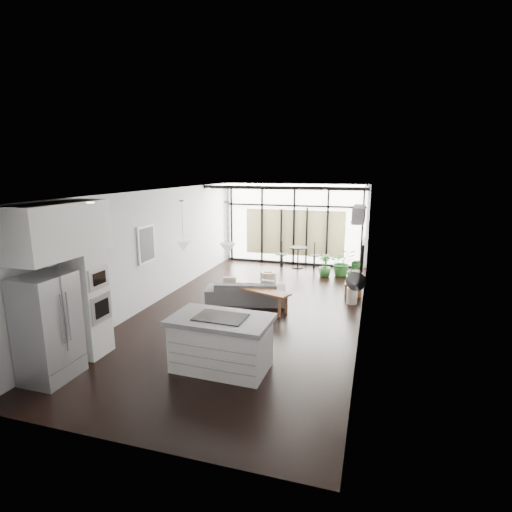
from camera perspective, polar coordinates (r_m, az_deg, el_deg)
The scene contains 28 objects.
floor at distance 9.62m, azimuth -0.52°, elevation -7.66°, with size 5.00×10.00×0.00m, color black.
ceiling at distance 9.05m, azimuth -0.55°, elevation 9.23°, with size 5.00×10.00×0.00m, color white.
wall_left at distance 10.24m, azimuth -14.02°, elevation 1.34°, with size 0.02×10.00×2.80m, color silver.
wall_right at distance 8.84m, azimuth 15.14°, elevation -0.45°, with size 0.02×10.00×2.80m, color silver.
wall_back at distance 14.02m, azimuth 5.54°, elevation 4.56°, with size 5.00×0.02×2.80m, color silver.
wall_front at distance 4.90m, azimuth -18.45°, elevation -11.14°, with size 5.00×0.02×2.80m, color silver.
glazing at distance 13.91m, azimuth 5.44°, elevation 4.50°, with size 5.00×0.20×2.80m, color black.
skylight at distance 12.92m, azimuth 4.79°, elevation 10.01°, with size 4.70×1.90×0.06m, color white.
neighbour_building at distance 14.02m, azimuth 5.47°, elevation 3.32°, with size 3.50×0.02×1.60m, color #D0C38B.
island at distance 6.83m, azimuth -5.00°, elevation -12.30°, with size 1.67×0.99×0.91m, color silver.
cooktop at distance 6.65m, azimuth -5.08°, elevation -8.68°, with size 0.83×0.56×0.01m, color black.
fridge at distance 7.15m, azimuth -27.57°, elevation -9.08°, with size 0.66×0.83×1.71m, color gray.
appliance_column at distance 7.69m, azimuth -23.07°, elevation -5.26°, with size 0.57×0.60×2.20m, color silver.
upper_cabinets at distance 7.09m, azimuth -26.17°, elevation 3.41°, with size 0.62×1.75×0.86m, color silver.
pendant_left at distance 6.85m, azimuth -10.35°, elevation 1.41°, with size 0.26×0.26×0.18m, color white.
pendant_right at distance 6.53m, azimuth -4.07°, elevation 1.05°, with size 0.26×0.26×0.18m, color white.
sofa at distance 9.96m, azimuth -1.42°, elevation -4.62°, with size 1.97×0.58×0.77m, color #515153.
console_bench at distance 9.55m, azimuth 0.48°, elevation -6.21°, with size 1.57×0.39×0.50m, color brown.
pouf at distance 11.58m, azimuth 1.76°, elevation -3.19°, with size 0.47×0.47×0.38m, color beige.
crate at distance 10.95m, azimuth 13.69°, elevation -4.60°, with size 0.43×0.43×0.33m, color brown.
plant_tall at distance 12.76m, azimuth 12.19°, elevation -1.30°, with size 0.78×0.87×0.68m, color #286126.
plant_med at distance 12.59m, azimuth 9.79°, elevation -2.03°, with size 0.40×0.71×0.40m, color #286126.
plant_crate at distance 10.87m, azimuth 13.78°, elevation -3.05°, with size 0.36×0.65×0.29m, color #286126.
milk_can at distance 10.23m, azimuth 13.58°, elevation -5.26°, with size 0.26×0.26×0.51m, color beige.
bistro_set at distance 13.55m, azimuth 6.01°, elevation -0.03°, with size 1.66×0.66×0.80m, color black.
tv at distance 9.84m, azimuth 15.06°, elevation 0.24°, with size 0.05×1.10×0.65m, color black.
ac_unit at distance 7.89m, azimuth 14.50°, elevation 5.81°, with size 0.22×0.90×0.30m, color white.
framed_art at distance 9.78m, azimuth -15.39°, elevation 1.64°, with size 0.04×0.70×0.90m, color black.
Camera 1 is at (2.68, -8.63, 3.30)m, focal length 28.00 mm.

